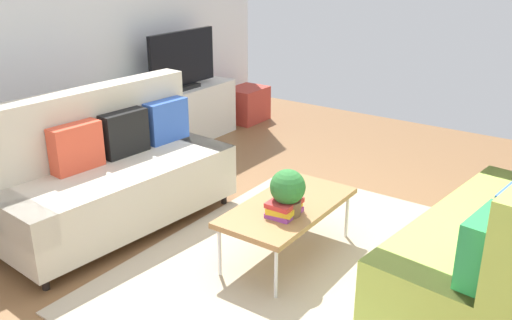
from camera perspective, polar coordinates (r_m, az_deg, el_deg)
ground_plane at (r=4.09m, az=3.95°, el=-10.54°), size 7.68×7.68×0.00m
wall_far at (r=5.52m, az=-21.89°, el=12.40°), size 6.40×0.12×2.90m
area_rug at (r=4.06m, az=5.22°, el=-10.78°), size 2.90×2.20×0.01m
couch_beige at (r=4.58m, az=-14.59°, el=-1.30°), size 1.96×0.99×1.10m
couch_green at (r=3.77m, az=24.43°, el=-7.70°), size 1.99×1.06×1.10m
coffee_table at (r=4.00m, az=3.28°, el=-4.91°), size 1.10×0.56×0.42m
tv_console at (r=6.49m, az=-7.41°, el=4.57°), size 1.40×0.44×0.64m
tv at (r=6.32m, az=-7.54°, el=10.04°), size 1.00×0.20×0.64m
storage_trunk at (r=7.27m, az=-0.93°, el=5.72°), size 0.52×0.40×0.44m
potted_plant at (r=3.78m, az=3.26°, el=-3.20°), size 0.24×0.24×0.32m
table_book_0 at (r=3.83m, az=2.91°, el=-5.37°), size 0.25×0.19×0.03m
table_book_1 at (r=3.82m, az=2.92°, el=-4.89°), size 0.27×0.22×0.04m
table_book_2 at (r=3.80m, az=2.93°, el=-4.39°), size 0.24×0.18×0.03m
vase_0 at (r=6.02m, az=-11.68°, el=6.95°), size 0.11×0.11×0.16m
bottle_0 at (r=6.07m, az=-9.93°, el=7.40°), size 0.06×0.06×0.20m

